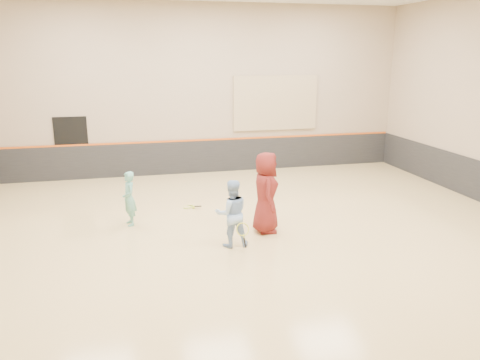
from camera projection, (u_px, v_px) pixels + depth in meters
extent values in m
cube|color=tan|center=(239.00, 232.00, 11.79)|extent=(15.00, 12.00, 0.20)
cube|color=tan|center=(200.00, 90.00, 16.64)|extent=(15.00, 0.02, 6.00)
cube|color=tan|center=(360.00, 166.00, 5.34)|extent=(15.00, 0.02, 6.00)
cube|color=#232326|center=(202.00, 157.00, 17.22)|extent=(14.90, 0.04, 1.20)
cube|color=#D85914|center=(202.00, 140.00, 17.05)|extent=(14.90, 0.03, 0.06)
cube|color=tan|center=(276.00, 103.00, 17.34)|extent=(3.20, 0.08, 2.00)
cube|color=black|center=(72.00, 149.00, 16.09)|extent=(1.10, 0.05, 2.20)
imported|color=#6AB7A7|center=(129.00, 199.00, 11.85)|extent=(0.44, 0.57, 1.40)
imported|color=#94B7E6|center=(232.00, 213.00, 10.51)|extent=(0.76, 0.60, 1.55)
imported|color=maroon|center=(266.00, 193.00, 11.34)|extent=(0.76, 1.05, 1.99)
sphere|color=#B6C82E|center=(244.00, 238.00, 11.03)|extent=(0.07, 0.07, 0.07)
sphere|color=gold|center=(271.00, 184.00, 11.24)|extent=(0.07, 0.07, 0.07)
sphere|color=#CBDB32|center=(194.00, 208.00, 13.26)|extent=(0.07, 0.07, 0.07)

